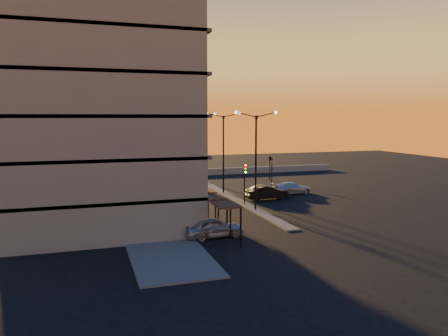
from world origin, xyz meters
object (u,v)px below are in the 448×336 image
(car_sedan, at_px, (267,192))
(car_wagon, at_px, (292,188))
(traffic_light_main, at_px, (245,177))
(car_hatchback, at_px, (213,227))
(streetlamp_mid, at_px, (223,146))

(car_sedan, xyz_separation_m, car_wagon, (4.10, 2.21, -0.08))
(car_sedan, bearing_deg, car_wagon, -61.85)
(traffic_light_main, bearing_deg, car_sedan, 31.35)
(traffic_light_main, relative_size, car_hatchback, 0.93)
(streetlamp_mid, height_order, car_hatchback, streetlamp_mid)
(car_sedan, bearing_deg, streetlamp_mid, 33.01)
(car_hatchback, relative_size, car_wagon, 0.96)
(streetlamp_mid, relative_size, car_hatchback, 2.08)
(streetlamp_mid, relative_size, car_wagon, 1.98)
(streetlamp_mid, bearing_deg, car_hatchback, -110.25)
(car_hatchback, height_order, car_wagon, car_hatchback)
(traffic_light_main, distance_m, car_hatchback, 12.52)
(streetlamp_mid, bearing_deg, car_wagon, -21.20)
(traffic_light_main, bearing_deg, car_wagon, 29.72)
(streetlamp_mid, xyz_separation_m, traffic_light_main, (0.00, -7.13, -2.70))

